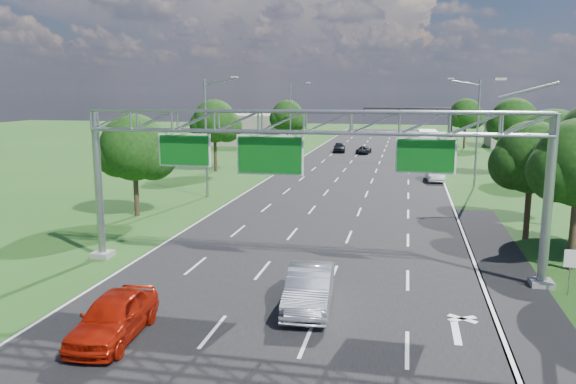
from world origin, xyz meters
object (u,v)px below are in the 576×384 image
(sign_gantry, at_px, (307,135))
(silver_sedan, at_px, (309,288))
(box_truck, at_px, (427,143))
(regulatory_sign, at_px, (571,263))
(traffic_signal, at_px, (425,119))
(red_coupe, at_px, (114,316))

(sign_gantry, xyz_separation_m, silver_sedan, (1.02, -4.86, -6.03))
(sign_gantry, relative_size, box_truck, 2.67)
(regulatory_sign, height_order, traffic_signal, traffic_signal)
(silver_sedan, bearing_deg, box_truck, 79.54)
(silver_sedan, distance_m, box_truck, 61.55)
(regulatory_sign, distance_m, traffic_signal, 54.37)
(regulatory_sign, relative_size, silver_sedan, 0.40)
(box_truck, bearing_deg, sign_gantry, -99.46)
(traffic_signal, bearing_deg, silver_sedan, -96.05)
(traffic_signal, relative_size, red_coupe, 2.48)
(sign_gantry, relative_size, regulatory_sign, 11.19)
(regulatory_sign, bearing_deg, sign_gantry, 175.17)
(red_coupe, xyz_separation_m, box_truck, (13.17, 65.56, 0.75))
(regulatory_sign, distance_m, red_coupe, 19.40)
(traffic_signal, height_order, silver_sedan, traffic_signal)
(traffic_signal, height_order, box_truck, traffic_signal)
(sign_gantry, height_order, red_coupe, sign_gantry)
(red_coupe, bearing_deg, traffic_signal, 74.23)
(silver_sedan, xyz_separation_m, box_truck, (6.65, 61.19, 0.73))
(sign_gantry, bearing_deg, traffic_signal, 82.32)
(sign_gantry, height_order, box_truck, sign_gantry)
(silver_sedan, bearing_deg, sign_gantry, 97.61)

